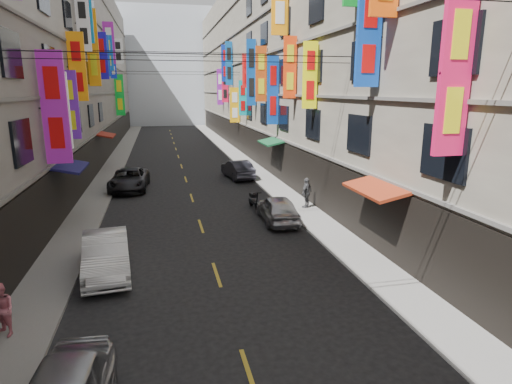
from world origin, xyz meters
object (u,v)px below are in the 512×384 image
scooter_far_right (254,201)px  pedestrian_rfar (307,193)px  car_left_mid (106,254)px  car_right_far (238,169)px  pedestrian_lfar (1,310)px  car_left_far (129,179)px  car_right_mid (278,209)px

scooter_far_right → pedestrian_rfar: size_ratio=1.03×
scooter_far_right → car_left_mid: bearing=41.8°
car_right_far → pedestrian_lfar: size_ratio=2.85×
scooter_far_right → car_left_far: bearing=-46.1°
pedestrian_rfar → pedestrian_lfar: bearing=-1.6°
car_right_far → pedestrian_lfar: pedestrian_lfar is taller
scooter_far_right → pedestrian_lfar: (-9.65, -11.66, 0.44)m
car_left_mid → pedestrian_lfar: bearing=-125.6°
car_left_far → scooter_far_right: bearing=-38.3°
car_left_far → pedestrian_lfar: (-2.28, -18.25, 0.16)m
pedestrian_lfar → car_left_mid: bearing=100.7°
car_left_mid → car_left_far: size_ratio=0.87×
scooter_far_right → car_right_far: 8.86m
car_left_far → pedestrian_rfar: 12.70m
scooter_far_right → car_left_mid: (-7.37, -7.66, 0.31)m
car_right_mid → pedestrian_rfar: (2.26, 1.89, 0.28)m
pedestrian_lfar → car_right_far: bearing=103.8°
pedestrian_lfar → pedestrian_rfar: size_ratio=0.88×
car_right_mid → pedestrian_lfar: size_ratio=2.72×
car_left_mid → car_left_far: bearing=84.1°
scooter_far_right → car_right_far: size_ratio=0.41×
car_left_mid → car_right_mid: 9.37m
car_left_mid → pedestrian_rfar: 12.29m
scooter_far_right → car_left_mid: 10.63m
car_right_mid → pedestrian_lfar: bearing=42.7°
car_left_mid → pedestrian_lfar: (-2.28, -3.99, 0.13)m
car_right_far → car_right_mid: bearing=82.2°
car_left_far → car_right_mid: (8.00, -9.38, -0.02)m
car_left_far → pedestrian_lfar: bearing=-93.7°
car_left_far → pedestrian_rfar: pedestrian_rfar is taller
scooter_far_right → pedestrian_lfar: size_ratio=1.18×
car_left_far → pedestrian_lfar: size_ratio=3.42×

